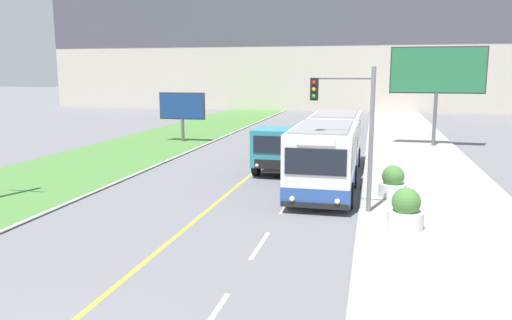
# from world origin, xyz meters

# --- Properties ---
(apartment_block_background) EXTENTS (80.00, 8.04, 24.32)m
(apartment_block_background) POSITION_xyz_m (0.00, 64.30, 12.16)
(apartment_block_background) COLOR beige
(apartment_block_background) RESTS_ON ground_plane
(city_bus) EXTENTS (2.64, 12.48, 2.95)m
(city_bus) POSITION_xyz_m (3.96, 17.44, 1.50)
(city_bus) COLOR white
(city_bus) RESTS_ON ground_plane
(dump_truck) EXTENTS (2.55, 6.91, 2.35)m
(dump_truck) POSITION_xyz_m (1.43, 18.97, 1.20)
(dump_truck) COLOR black
(dump_truck) RESTS_ON ground_plane
(car_distant) EXTENTS (1.80, 4.30, 1.45)m
(car_distant) POSITION_xyz_m (1.57, 37.18, 0.69)
(car_distant) COLOR maroon
(car_distant) RESTS_ON ground_plane
(traffic_light_mast) EXTENTS (2.28, 0.32, 5.28)m
(traffic_light_mast) POSITION_xyz_m (5.15, 12.02, 3.39)
(traffic_light_mast) COLOR slate
(traffic_light_mast) RESTS_ON ground_plane
(billboard_large) EXTENTS (6.23, 0.24, 6.80)m
(billboard_large) POSITION_xyz_m (10.02, 30.08, 5.07)
(billboard_large) COLOR #59595B
(billboard_large) RESTS_ON ground_plane
(billboard_small) EXTENTS (3.48, 0.24, 3.63)m
(billboard_small) POSITION_xyz_m (-7.81, 28.47, 2.53)
(billboard_small) COLOR #59595B
(billboard_small) RESTS_ON ground_plane
(planter_round_near) EXTENTS (1.15, 1.15, 1.34)m
(planter_round_near) POSITION_xyz_m (7.03, 10.25, 0.67)
(planter_round_near) COLOR silver
(planter_round_near) RESTS_ON sidewalk_right
(planter_round_second) EXTENTS (1.11, 1.11, 1.30)m
(planter_round_second) POSITION_xyz_m (6.77, 14.43, 0.65)
(planter_round_second) COLOR silver
(planter_round_second) RESTS_ON sidewalk_right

